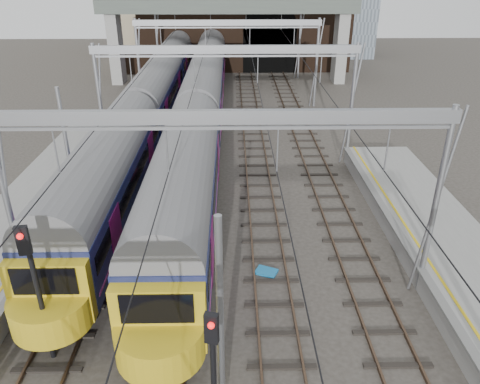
{
  "coord_description": "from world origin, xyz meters",
  "views": [
    {
      "loc": [
        0.37,
        -7.84,
        12.49
      ],
      "look_at": [
        0.72,
        12.57,
        2.4
      ],
      "focal_mm": 35.0,
      "sensor_mm": 36.0,
      "label": 1
    }
  ],
  "objects_px": {
    "signal_near_left": "(35,280)",
    "train_main": "(208,71)",
    "signal_near_centre": "(213,365)",
    "train_second": "(168,71)"
  },
  "relations": [
    {
      "from": "signal_near_left",
      "to": "train_main",
      "type": "bearing_deg",
      "value": 75.21
    },
    {
      "from": "train_main",
      "to": "signal_near_centre",
      "type": "distance_m",
      "value": 38.17
    },
    {
      "from": "signal_near_centre",
      "to": "train_main",
      "type": "bearing_deg",
      "value": 107.13
    },
    {
      "from": "train_second",
      "to": "signal_near_left",
      "type": "xyz_separation_m",
      "value": [
        0.01,
        -35.11,
        0.76
      ]
    },
    {
      "from": "train_main",
      "to": "signal_near_centre",
      "type": "relative_size",
      "value": 14.66
    },
    {
      "from": "signal_near_left",
      "to": "signal_near_centre",
      "type": "distance_m",
      "value": 6.7
    },
    {
      "from": "train_second",
      "to": "signal_near_centre",
      "type": "height_order",
      "value": "train_second"
    },
    {
      "from": "train_main",
      "to": "signal_near_left",
      "type": "height_order",
      "value": "signal_near_left"
    },
    {
      "from": "train_main",
      "to": "train_second",
      "type": "height_order",
      "value": "train_main"
    },
    {
      "from": "train_second",
      "to": "train_main",
      "type": "bearing_deg",
      "value": -4.54
    }
  ]
}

